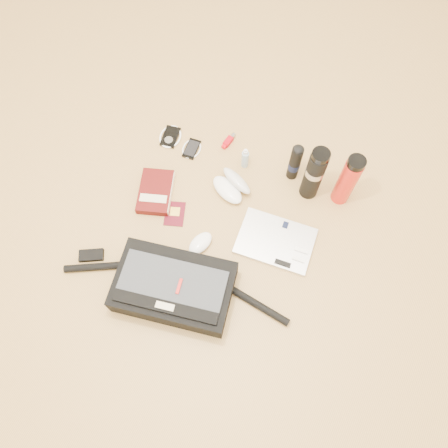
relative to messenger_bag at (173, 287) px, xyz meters
The scene contains 14 objects.
ground 0.24m from the messenger_bag, 76.21° to the left, with size 4.00×4.00×0.00m, color #AC8448.
messenger_bag is the anchor object (origin of this frame).
laptop 0.46m from the messenger_bag, 53.80° to the left, with size 0.33×0.25×0.03m.
book 0.45m from the messenger_bag, 129.84° to the left, with size 0.20×0.25×0.04m.
passport 0.35m from the messenger_bag, 119.56° to the left, with size 0.12×0.14×0.01m.
mouse 0.22m from the messenger_bag, 90.48° to the left, with size 0.10×0.13×0.04m.
sunglasses_case 0.52m from the messenger_bag, 90.36° to the left, with size 0.21×0.19×0.10m.
ipod 0.74m from the messenger_bag, 121.05° to the left, with size 0.12×0.13×0.01m.
phone 0.67m from the messenger_bag, 112.82° to the left, with size 0.09×0.11×0.01m.
inhaler 0.74m from the messenger_bag, 99.79° to the left, with size 0.03×0.09×0.02m.
spray_bottle 0.65m from the messenger_bag, 90.57° to the left, with size 0.04×0.04×0.12m.
aerosol_can 0.73m from the messenger_bag, 73.82° to the left, with size 0.05×0.05×0.21m.
thermos_black 0.73m from the messenger_bag, 65.38° to the left, with size 0.09×0.09×0.30m.
thermos_red 0.82m from the messenger_bag, 57.97° to the left, with size 0.08×0.08×0.29m.
Camera 1 is at (0.33, -0.56, 1.69)m, focal length 35.00 mm.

